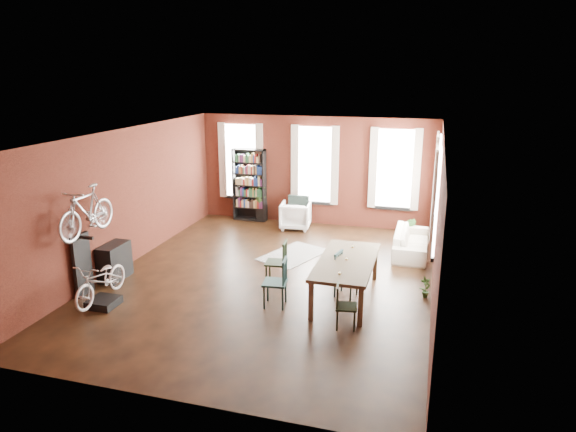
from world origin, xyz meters
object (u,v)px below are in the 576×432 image
(dining_table, at_px, (346,279))
(dining_chair_a, at_px, (275,282))
(white_armchair, at_px, (296,214))
(dining_chair_c, at_px, (346,306))
(dining_chair_d, at_px, (346,275))
(bookshelf, at_px, (249,185))
(bike_trainer, at_px, (104,302))
(console_table, at_px, (114,262))
(dining_chair_b, at_px, (276,262))
(plant_stand, at_px, (262,212))
(cream_sofa, at_px, (412,238))
(bicycle_floor, at_px, (99,262))

(dining_table, relative_size, dining_chair_a, 2.46)
(dining_table, height_order, white_armchair, white_armchair)
(dining_chair_c, xyz_separation_m, dining_chair_d, (-0.23, 1.32, 0.05))
(bookshelf, bearing_deg, bike_trainer, -96.14)
(dining_chair_d, relative_size, white_armchair, 1.08)
(console_table, bearing_deg, dining_chair_d, 5.74)
(dining_chair_b, xyz_separation_m, bike_trainer, (-2.93, -2.01, -0.40))
(dining_chair_a, height_order, dining_chair_c, dining_chair_a)
(plant_stand, bearing_deg, cream_sofa, -20.43)
(bike_trainer, bearing_deg, cream_sofa, 40.22)
(dining_chair_b, bearing_deg, dining_chair_c, 43.07)
(dining_table, height_order, cream_sofa, dining_table)
(dining_chair_a, relative_size, bike_trainer, 1.84)
(white_armchair, bearing_deg, bicycle_floor, 62.80)
(dining_chair_d, xyz_separation_m, plant_stand, (-3.42, 4.69, -0.19))
(dining_chair_c, height_order, dining_chair_d, dining_chair_d)
(dining_chair_b, bearing_deg, bike_trainer, -61.63)
(white_armchair, relative_size, console_table, 1.07)
(console_table, bearing_deg, bicycle_floor, -65.18)
(dining_chair_a, distance_m, bookshelf, 6.10)
(dining_chair_b, relative_size, cream_sofa, 0.46)
(dining_chair_d, bearing_deg, dining_chair_a, 136.35)
(dining_table, relative_size, dining_chair_c, 2.95)
(dining_chair_a, bearing_deg, console_table, -101.65)
(dining_chair_c, distance_m, bike_trainer, 4.76)
(dining_table, xyz_separation_m, dining_chair_a, (-1.27, -0.73, 0.08))
(dining_chair_a, xyz_separation_m, console_table, (-3.82, 0.32, -0.09))
(bookshelf, xyz_separation_m, white_armchair, (1.59, -0.48, -0.67))
(dining_chair_a, bearing_deg, dining_table, 113.00)
(white_armchair, height_order, plant_stand, white_armchair)
(console_table, bearing_deg, white_armchair, 58.76)
(bookshelf, bearing_deg, white_armchair, -16.68)
(dining_chair_b, relative_size, bicycle_floor, 0.62)
(white_armchair, bearing_deg, console_table, 52.16)
(dining_chair_c, height_order, white_armchair, white_armchair)
(dining_chair_d, xyz_separation_m, console_table, (-5.08, -0.51, -0.06))
(dining_chair_a, xyz_separation_m, white_armchair, (-0.95, 5.04, -0.06))
(console_table, bearing_deg, dining_chair_b, 11.88)
(dining_chair_c, xyz_separation_m, white_armchair, (-2.44, 5.54, 0.02))
(dining_chair_d, height_order, bicycle_floor, bicycle_floor)
(dining_chair_b, distance_m, plant_stand, 4.83)
(white_armchair, bearing_deg, dining_chair_c, 107.23)
(dining_chair_a, height_order, bookshelf, bookshelf)
(dining_chair_a, height_order, bike_trainer, dining_chair_a)
(cream_sofa, bearing_deg, bicycle_floor, 130.45)
(dining_chair_c, xyz_separation_m, bike_trainer, (-4.73, -0.46, -0.33))
(dining_chair_d, relative_size, bike_trainer, 1.74)
(bookshelf, bearing_deg, dining_chair_c, -56.16)
(dining_chair_b, distance_m, bike_trainer, 3.58)
(white_armchair, xyz_separation_m, plant_stand, (-1.20, 0.48, -0.15))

